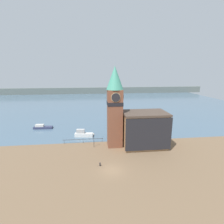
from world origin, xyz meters
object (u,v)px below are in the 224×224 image
pier_building (144,129)px  mooring_bollard_near (100,164)px  boat_far (42,127)px  clock_tower (115,105)px  boat_near (83,134)px  lamp_post (94,137)px

pier_building → mooring_bollard_near: bearing=-144.2°
pier_building → mooring_bollard_near: size_ratio=14.39×
boat_far → mooring_bollard_near: (17.96, -25.44, -0.12)m
clock_tower → pier_building: bearing=-9.3°
mooring_bollard_near → boat_near: bearing=104.1°
clock_tower → pier_building: (7.38, -1.21, -6.13)m
mooring_bollard_near → lamp_post: (-1.11, 9.16, 2.16)m
pier_building → lamp_post: pier_building is taller
pier_building → lamp_post: bearing=176.4°
pier_building → clock_tower: bearing=170.7°
mooring_bollard_near → pier_building: bearing=35.8°
lamp_post → boat_far: bearing=136.0°
mooring_bollard_near → lamp_post: size_ratio=0.21×
pier_building → boat_far: 34.37m
mooring_bollard_near → lamp_post: bearing=96.9°
clock_tower → boat_far: (-22.18, 15.86, -10.07)m
clock_tower → mooring_bollard_near: clock_tower is taller
pier_building → lamp_post: 12.87m
boat_near → boat_far: bearing=155.0°
boat_far → mooring_bollard_near: size_ratio=8.00×
pier_building → boat_near: pier_building is taller
pier_building → lamp_post: (-12.71, 0.79, -1.89)m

